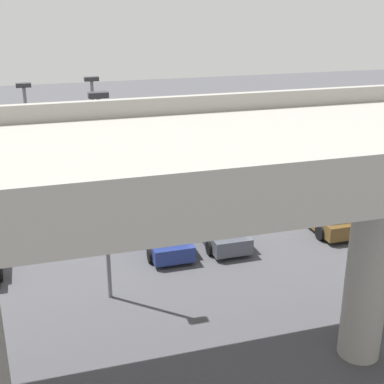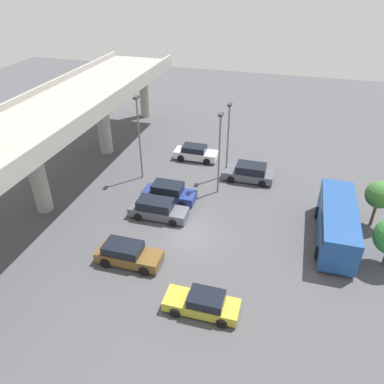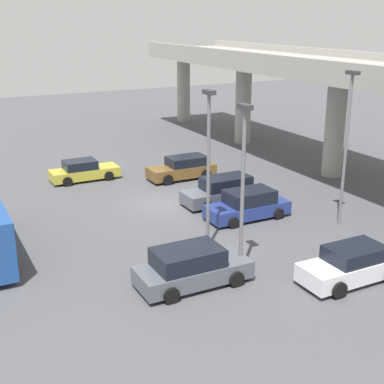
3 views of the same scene
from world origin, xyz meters
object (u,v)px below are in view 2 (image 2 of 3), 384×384
object	(u,v)px
parked_car_0	(203,303)
lamp_post_near_aisle	(139,132)
parked_car_1	(128,254)
lamp_post_by_overpass	(219,148)
parked_car_3	(169,192)
shuttle_bus	(338,221)
parked_car_4	(249,173)
parked_car_5	(195,153)
lamp_post_mid_lot	(228,135)
parked_car_2	(158,209)
tree_front_centre	(380,195)

from	to	relation	value
parked_car_0	lamp_post_near_aisle	bearing A→B (deg)	-55.58
parked_car_1	lamp_post_by_overpass	size ratio (longest dim) A/B	0.61
parked_car_3	shuttle_bus	xyz separation A→B (m)	(-1.79, -14.05, 0.95)
shuttle_bus	lamp_post_by_overpass	bearing A→B (deg)	67.09
parked_car_4	parked_car_5	xyz separation A→B (m)	(2.82, 6.17, -0.04)
parked_car_5	parked_car_3	bearing A→B (deg)	-91.32
parked_car_1	parked_car_5	world-z (taller)	parked_car_5
lamp_post_mid_lot	lamp_post_by_overpass	world-z (taller)	lamp_post_by_overpass
parked_car_1	parked_car_2	size ratio (longest dim) A/B	0.96
parked_car_4	lamp_post_by_overpass	bearing A→B (deg)	50.91
parked_car_2	lamp_post_near_aisle	size ratio (longest dim) A/B	0.59
lamp_post_mid_lot	parked_car_5	bearing A→B (deg)	55.87
parked_car_3	shuttle_bus	distance (m)	14.20
parked_car_2	parked_car_4	bearing A→B (deg)	52.18
parked_car_0	lamp_post_mid_lot	xyz separation A→B (m)	(16.96, 1.97, 3.74)
parked_car_1	tree_front_centre	xyz separation A→B (m)	(9.44, -17.22, 2.15)
parked_car_3	parked_car_4	xyz separation A→B (m)	(5.48, -6.36, 0.04)
parked_car_1	tree_front_centre	distance (m)	19.75
shuttle_bus	lamp_post_near_aisle	bearing A→B (deg)	74.62
lamp_post_mid_lot	parked_car_3	bearing A→B (deg)	144.31
parked_car_1	shuttle_bus	world-z (taller)	shuttle_bus
parked_car_5	lamp_post_mid_lot	world-z (taller)	lamp_post_mid_lot
lamp_post_near_aisle	tree_front_centre	distance (m)	21.08
parked_car_3	tree_front_centre	distance (m)	17.19
parked_car_1	parked_car_3	bearing A→B (deg)	88.77
parked_car_4	tree_front_centre	distance (m)	11.79
parked_car_3	lamp_post_by_overpass	bearing A→B (deg)	32.33
parked_car_2	parked_car_4	size ratio (longest dim) A/B	1.01
lamp_post_by_overpass	parked_car_2	bearing A→B (deg)	142.92
parked_car_0	parked_car_5	world-z (taller)	parked_car_5
lamp_post_by_overpass	parked_car_4	bearing A→B (deg)	-39.09
shuttle_bus	lamp_post_by_overpass	distance (m)	11.34
parked_car_2	parked_car_3	size ratio (longest dim) A/B	1.03
parked_car_2	shuttle_bus	distance (m)	14.16
lamp_post_near_aisle	lamp_post_by_overpass	bearing A→B (deg)	-94.73
parked_car_2	shuttle_bus	xyz separation A→B (m)	(0.97, -14.09, 0.93)
parked_car_0	shuttle_bus	bearing A→B (deg)	-130.15
parked_car_4	shuttle_bus	xyz separation A→B (m)	(-7.28, -7.69, 0.92)
parked_car_1	lamp_post_near_aisle	distance (m)	12.85
parked_car_2	shuttle_bus	bearing A→B (deg)	3.95
lamp_post_mid_lot	tree_front_centre	bearing A→B (deg)	-110.10
parked_car_0	parked_car_1	world-z (taller)	parked_car_1
lamp_post_by_overpass	parked_car_5	bearing A→B (deg)	32.71
lamp_post_by_overpass	parked_car_0	bearing A→B (deg)	-171.28
parked_car_2	parked_car_1	bearing A→B (deg)	-91.40
parked_car_4	parked_car_3	bearing A→B (deg)	40.75
shuttle_bus	parked_car_0	bearing A→B (deg)	139.85
tree_front_centre	lamp_post_near_aisle	bearing A→B (deg)	83.99
parked_car_0	shuttle_bus	size ratio (longest dim) A/B	0.54
parked_car_5	parked_car_2	bearing A→B (deg)	-91.21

